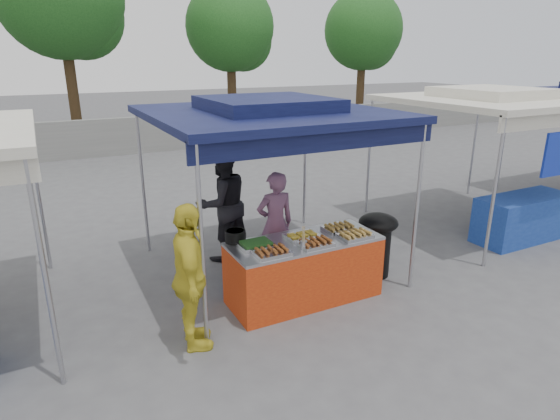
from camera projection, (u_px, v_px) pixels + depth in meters
name	position (u px, v px, depth m)	size (l,w,h in m)	color
ground_plane	(300.00, 295.00, 6.40)	(80.00, 80.00, 0.00)	#515153
back_wall	(137.00, 135.00, 15.50)	(40.00, 0.25, 1.20)	slate
main_canopy	(268.00, 112.00, 6.48)	(3.20, 3.20, 2.57)	#A9A9B0
neighbor_stall_right	(505.00, 145.00, 8.34)	(3.20, 3.20, 2.57)	#A9A9B0
tree_1	(65.00, 1.00, 15.43)	(4.10, 4.10, 7.05)	#3A2816
tree_2	(233.00, 31.00, 18.40)	(3.50, 3.44, 5.92)	#3A2816
tree_3	(365.00, 34.00, 20.78)	(3.49, 3.43, 5.89)	#3A2816
vendor_table	(304.00, 270.00, 6.19)	(2.00, 0.80, 0.85)	#AE310F
food_tray_fl	(272.00, 252.00, 5.58)	(0.42, 0.30, 0.07)	#B4B4B9
food_tray_fm	(315.00, 243.00, 5.85)	(0.42, 0.30, 0.07)	#B4B4B9
food_tray_fr	(355.00, 235.00, 6.11)	(0.42, 0.30, 0.07)	#B4B4B9
food_tray_bl	(256.00, 245.00, 5.81)	(0.42, 0.30, 0.07)	#B4B4B9
food_tray_bm	(302.00, 236.00, 6.09)	(0.42, 0.30, 0.07)	#B4B4B9
food_tray_br	(339.00, 228.00, 6.36)	(0.42, 0.30, 0.07)	#B4B4B9
cooking_pot	(235.00, 236.00, 5.96)	(0.26, 0.26, 0.15)	black
skewer_cup	(304.00, 245.00, 5.74)	(0.09, 0.09, 0.11)	#A9A9B0
wok_burner	(377.00, 239.00, 6.83)	(0.57, 0.57, 0.96)	black
crate_left	(250.00, 278.00, 6.53)	(0.56, 0.39, 0.33)	navy
crate_right	(308.00, 269.00, 6.86)	(0.46, 0.32, 0.27)	navy
crate_stacked	(308.00, 253.00, 6.77)	(0.43, 0.30, 0.26)	navy
vendor_woman	(275.00, 224.00, 6.82)	(0.57, 0.37, 1.56)	#7C4F6F
helper_man	(223.00, 204.00, 7.30)	(0.89, 0.69, 1.83)	black
customer_person	(190.00, 278.00, 5.03)	(0.98, 0.41, 1.68)	gold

